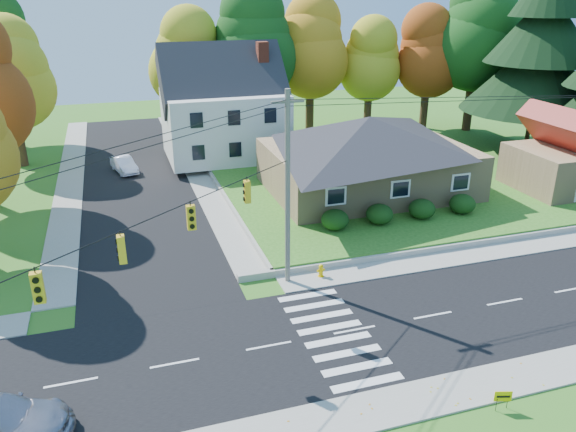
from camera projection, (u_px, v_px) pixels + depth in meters
name	position (u px, v px, depth m)	size (l,w,h in m)	color
ground	(354.00, 330.00, 25.18)	(120.00, 120.00, 0.00)	#3D7923
road_main	(354.00, 330.00, 25.17)	(90.00, 8.00, 0.02)	black
road_cross	(135.00, 176.00, 45.88)	(8.00, 44.00, 0.02)	black
sidewalk_north	(316.00, 279.00, 29.58)	(90.00, 2.00, 0.08)	#9C9A90
sidewalk_south	(410.00, 402.00, 20.75)	(90.00, 2.00, 0.08)	#9C9A90
lawn	(395.00, 167.00, 47.28)	(30.00, 30.00, 0.50)	#3D7923
ranch_house	(368.00, 153.00, 40.32)	(14.60, 10.60, 5.40)	tan
colonial_house	(224.00, 110.00, 48.18)	(10.40, 8.40, 9.60)	silver
garage	(566.00, 157.00, 40.88)	(7.30, 6.30, 4.60)	tan
hedge_row	(401.00, 211.00, 35.51)	(10.70, 1.70, 1.27)	#163A10
traffic_infrastructure	(344.00, 214.00, 24.39)	(38.10, 10.66, 10.00)	#666059
tree_lot_0	(188.00, 58.00, 51.50)	(6.72, 6.72, 12.51)	#3F2A19
tree_lot_1	(253.00, 42.00, 51.82)	(7.84, 7.84, 14.60)	#3F2A19
tree_lot_2	(311.00, 47.00, 54.63)	(7.28, 7.28, 13.56)	#3F2A19
tree_lot_3	(370.00, 60.00, 55.93)	(6.16, 6.16, 11.47)	#3F2A19
tree_lot_4	(429.00, 52.00, 56.49)	(6.72, 6.72, 12.51)	#3F2A19
tree_lot_5	(478.00, 32.00, 55.11)	(8.40, 8.40, 15.64)	#3F2A19
conifer_east_a	(542.00, 49.00, 48.66)	(12.80, 12.80, 16.96)	#3F2A19
tree_west_2	(7.00, 74.00, 45.71)	(6.72, 6.72, 12.51)	#3F2A19
white_car	(124.00, 165.00, 46.61)	(1.34, 3.84, 1.27)	white
fire_hydrant	(321.00, 271.00, 29.64)	(0.44, 0.34, 0.77)	#E2AF00
yard_sign	(503.00, 397.00, 20.22)	(0.63, 0.21, 0.81)	black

